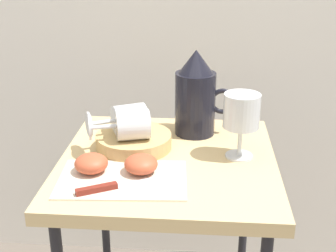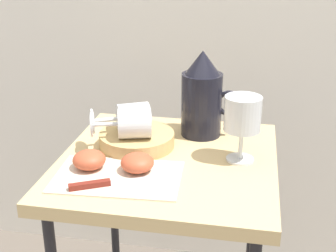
# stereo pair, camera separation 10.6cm
# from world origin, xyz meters

# --- Properties ---
(table) EXTENTS (0.50, 0.51, 0.68)m
(table) POSITION_xyz_m (0.00, 0.00, 0.61)
(table) COLOR tan
(table) RESTS_ON ground_plane
(linen_napkin) EXTENTS (0.28, 0.19, 0.00)m
(linen_napkin) POSITION_xyz_m (-0.09, -0.12, 0.68)
(linen_napkin) COLOR beige
(linen_napkin) RESTS_ON table
(basket_tray) EXTENTS (0.18, 0.18, 0.03)m
(basket_tray) POSITION_xyz_m (-0.09, 0.05, 0.69)
(basket_tray) COLOR tan
(basket_tray) RESTS_ON table
(pitcher) EXTENTS (0.16, 0.10, 0.22)m
(pitcher) POSITION_xyz_m (0.06, 0.16, 0.77)
(pitcher) COLOR black
(pitcher) RESTS_ON table
(wine_glass_upright) EXTENTS (0.08, 0.08, 0.15)m
(wine_glass_upright) POSITION_xyz_m (0.17, 0.02, 0.78)
(wine_glass_upright) COLOR silver
(wine_glass_upright) RESTS_ON table
(wine_glass_tipped_near) EXTENTS (0.15, 0.12, 0.07)m
(wine_glass_tipped_near) POSITION_xyz_m (-0.10, 0.06, 0.75)
(wine_glass_tipped_near) COLOR silver
(wine_glass_tipped_near) RESTS_ON basket_tray
(wine_glass_tipped_far) EXTENTS (0.15, 0.10, 0.07)m
(wine_glass_tipped_far) POSITION_xyz_m (-0.09, 0.02, 0.75)
(wine_glass_tipped_far) COLOR silver
(wine_glass_tipped_far) RESTS_ON basket_tray
(apple_half_left) EXTENTS (0.07, 0.07, 0.04)m
(apple_half_left) POSITION_xyz_m (-0.16, -0.09, 0.70)
(apple_half_left) COLOR #C15133
(apple_half_left) RESTS_ON linen_napkin
(apple_half_right) EXTENTS (0.07, 0.07, 0.04)m
(apple_half_right) POSITION_xyz_m (-0.05, -0.08, 0.70)
(apple_half_right) COLOR #C15133
(apple_half_right) RESTS_ON linen_napkin
(knife) EXTENTS (0.21, 0.12, 0.01)m
(knife) POSITION_xyz_m (-0.10, -0.16, 0.69)
(knife) COLOR silver
(knife) RESTS_ON linen_napkin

